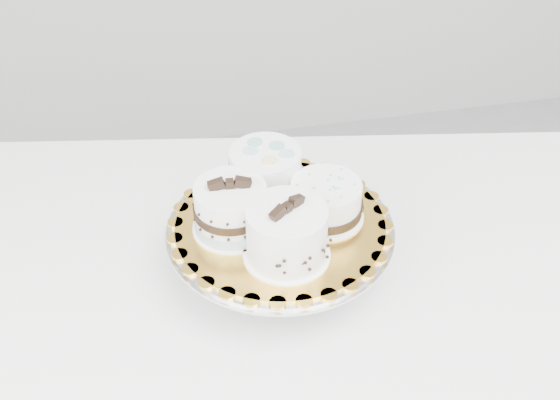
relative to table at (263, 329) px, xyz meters
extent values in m
cube|color=white|center=(0.00, 0.00, 0.05)|extent=(1.40, 1.05, 0.04)
cube|color=white|center=(-0.51, 0.47, -0.32)|extent=(0.06, 0.06, 0.71)
cube|color=white|center=(0.64, 0.27, -0.32)|extent=(0.06, 0.06, 0.71)
cylinder|color=gray|center=(0.04, 0.05, 0.08)|extent=(0.16, 0.16, 0.01)
cylinder|color=gray|center=(0.04, 0.05, 0.11)|extent=(0.10, 0.10, 0.08)
cylinder|color=silver|center=(0.04, 0.05, 0.16)|extent=(0.33, 0.33, 0.01)
cylinder|color=silver|center=(0.04, 0.05, 0.16)|extent=(0.34, 0.34, 0.00)
cylinder|color=gold|center=(0.04, 0.05, 0.17)|extent=(0.41, 0.41, 0.00)
cylinder|color=white|center=(0.03, -0.01, 0.17)|extent=(0.12, 0.12, 0.00)
cylinder|color=white|center=(0.03, -0.01, 0.21)|extent=(0.15, 0.15, 0.08)
cylinder|color=white|center=(-0.03, 0.06, 0.17)|extent=(0.12, 0.12, 0.00)
cylinder|color=white|center=(-0.03, 0.06, 0.21)|extent=(0.11, 0.11, 0.07)
cylinder|color=#A3C1CE|center=(-0.03, 0.06, 0.18)|extent=(0.11, 0.11, 0.02)
cylinder|color=black|center=(-0.03, 0.06, 0.21)|extent=(0.11, 0.11, 0.01)
cylinder|color=white|center=(0.03, 0.13, 0.17)|extent=(0.12, 0.12, 0.00)
cylinder|color=white|center=(0.03, 0.13, 0.21)|extent=(0.12, 0.12, 0.08)
cylinder|color=white|center=(0.11, 0.06, 0.17)|extent=(0.12, 0.12, 0.00)
cylinder|color=white|center=(0.11, 0.06, 0.20)|extent=(0.12, 0.12, 0.06)
cylinder|color=black|center=(0.11, 0.06, 0.18)|extent=(0.11, 0.11, 0.01)
camera|label=1|loc=(-0.12, -0.70, 0.85)|focal=45.00mm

